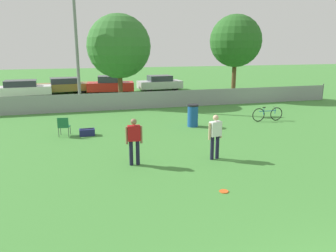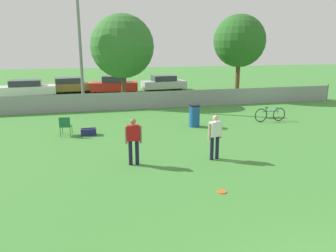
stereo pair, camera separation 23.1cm
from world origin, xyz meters
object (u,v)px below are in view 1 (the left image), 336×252
(parked_car_white, at_px, (21,89))
(parked_car_red, at_px, (110,85))
(player_defender_red, at_px, (134,139))
(parked_car_silver, at_px, (160,83))
(light_pole, at_px, (75,17))
(bicycle_sideline, at_px, (268,114))
(folding_chair_sideline, at_px, (64,125))
(gear_bag_sideline, at_px, (87,132))
(tree_far_right, at_px, (236,41))
(player_receiver_white, at_px, (215,134))
(parked_car_tan, at_px, (65,85))
(trash_bin, at_px, (193,115))
(frisbee_disc, at_px, (224,191))
(tree_near_pole, at_px, (119,46))

(parked_car_white, bearing_deg, parked_car_red, 0.05)
(player_defender_red, xyz_separation_m, parked_car_silver, (5.47, 18.55, -0.27))
(parked_car_red, bearing_deg, light_pole, -107.25)
(bicycle_sideline, bearing_deg, parked_car_white, 138.77)
(folding_chair_sideline, distance_m, gear_bag_sideline, 1.06)
(light_pole, height_order, tree_far_right, light_pole)
(tree_far_right, relative_size, bicycle_sideline, 3.49)
(light_pole, height_order, parked_car_white, light_pole)
(player_receiver_white, bearing_deg, parked_car_tan, 94.17)
(player_defender_red, bearing_deg, parked_car_silver, 75.72)
(folding_chair_sideline, relative_size, parked_car_silver, 0.22)
(parked_car_silver, bearing_deg, tree_far_right, -58.09)
(player_defender_red, bearing_deg, bicycle_sideline, 32.85)
(player_defender_red, relative_size, parked_car_silver, 0.40)
(tree_far_right, height_order, player_receiver_white, tree_far_right)
(player_defender_red, distance_m, parked_car_tan, 19.20)
(folding_chair_sideline, bearing_deg, player_receiver_white, 147.60)
(player_receiver_white, distance_m, bicycle_sideline, 7.17)
(bicycle_sideline, bearing_deg, parked_car_red, 118.98)
(folding_chair_sideline, bearing_deg, parked_car_tan, -79.90)
(player_receiver_white, bearing_deg, gear_bag_sideline, 121.66)
(player_defender_red, xyz_separation_m, bicycle_sideline, (8.03, 4.77, -0.56))
(trash_bin, bearing_deg, parked_car_white, 127.24)
(trash_bin, relative_size, gear_bag_sideline, 1.65)
(parked_car_silver, bearing_deg, folding_chair_sideline, -122.71)
(tree_far_right, relative_size, parked_car_white, 1.35)
(frisbee_disc, bearing_deg, bicycle_sideline, 51.42)
(bicycle_sideline, bearing_deg, player_receiver_white, -135.41)
(tree_far_right, bearing_deg, frisbee_disc, -117.04)
(trash_bin, relative_size, parked_car_red, 0.27)
(gear_bag_sideline, bearing_deg, frisbee_disc, -63.79)
(light_pole, relative_size, gear_bag_sideline, 14.45)
(trash_bin, xyz_separation_m, parked_car_white, (-9.81, 12.91, 0.09))
(light_pole, xyz_separation_m, player_receiver_white, (4.49, -12.07, -4.75))
(tree_near_pole, xyz_separation_m, player_defender_red, (-1.16, -12.67, -2.98))
(tree_near_pole, distance_m, gear_bag_sideline, 9.55)
(parked_car_tan, bearing_deg, parked_car_red, -21.08)
(parked_car_red, bearing_deg, tree_far_right, -26.42)
(parked_car_red, bearing_deg, bicycle_sideline, -56.16)
(tree_far_right, height_order, trash_bin, tree_far_right)
(player_defender_red, bearing_deg, tree_far_right, 53.99)
(player_receiver_white, height_order, frisbee_disc, player_receiver_white)
(trash_bin, bearing_deg, gear_bag_sideline, -175.77)
(light_pole, distance_m, parked_car_silver, 10.95)
(frisbee_disc, xyz_separation_m, folding_chair_sideline, (-4.45, 7.17, 0.49))
(folding_chair_sideline, bearing_deg, tree_near_pole, -104.96)
(light_pole, xyz_separation_m, trash_bin, (5.37, -7.25, -5.12))
(parked_car_red, relative_size, parked_car_silver, 1.01)
(parked_car_red, bearing_deg, player_defender_red, -87.25)
(light_pole, bearing_deg, folding_chair_sideline, -95.99)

